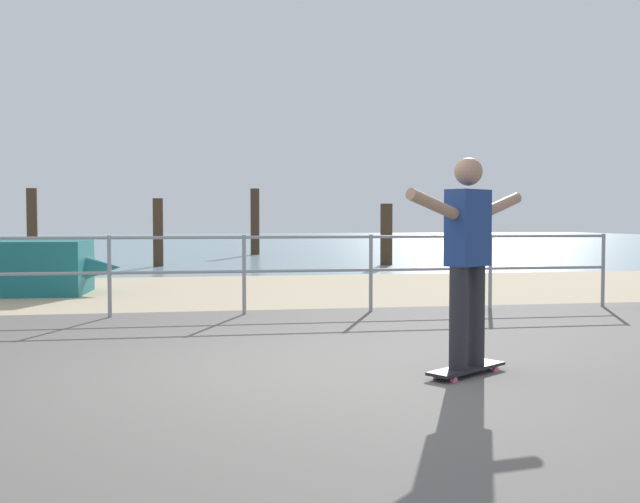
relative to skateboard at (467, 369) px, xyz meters
name	(u,v)px	position (x,y,z in m)	size (l,w,h in m)	color
ground_plane	(283,405)	(-1.54, -0.61, -0.07)	(24.00, 10.00, 0.04)	#605B56
beach_strip	(229,291)	(-1.54, 7.39, -0.07)	(24.00, 6.00, 0.04)	tan
sea_surface	(206,242)	(-1.54, 35.39, -0.07)	(72.00, 50.00, 0.04)	#75939E
railing_fence	(178,263)	(-2.34, 3.99, 0.63)	(11.86, 0.05, 1.05)	gray
skateboard	(467,369)	(0.00, 0.00, 0.00)	(0.78, 0.61, 0.08)	black
skateboarder	(468,249)	(0.00, 0.00, 0.95)	(1.25, 0.88, 1.65)	#26262B
groyne_post_0	(32,229)	(-6.11, 13.52, 0.95)	(0.25, 0.25, 2.03)	#422D1E
groyne_post_1	(158,233)	(-3.09, 14.07, 0.84)	(0.27, 0.27, 1.81)	#422D1E
groyne_post_2	(255,222)	(-0.06, 20.05, 1.10)	(0.31, 0.31, 2.33)	#422D1E
groyne_post_3	(386,235)	(2.97, 13.58, 0.77)	(0.33, 0.33, 1.68)	#422D1E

